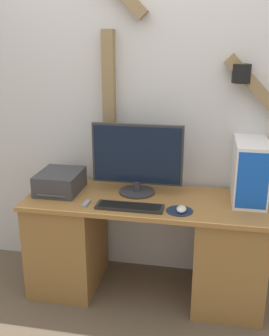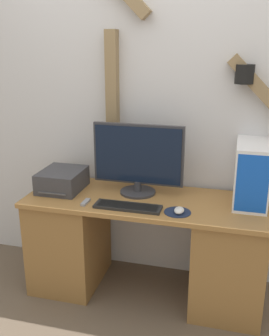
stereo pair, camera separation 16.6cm
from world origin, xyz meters
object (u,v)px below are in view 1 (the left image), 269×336
object	(u,v)px
monitor	(137,158)
computer_tower	(249,170)
printer	(60,182)
mouse	(181,209)
remote_control	(86,203)
keyboard	(130,207)

from	to	relation	value
monitor	computer_tower	distance (m)	0.75
monitor	printer	xyz separation A→B (m)	(-0.53, -0.07, -0.18)
mouse	computer_tower	bearing A→B (deg)	37.46
mouse	remote_control	size ratio (longest dim) A/B	0.86
remote_control	monitor	bearing A→B (deg)	43.18
mouse	remote_control	distance (m)	0.61
printer	mouse	bearing A→B (deg)	-12.83
mouse	printer	bearing A→B (deg)	167.17
mouse	remote_control	world-z (taller)	mouse
monitor	computer_tower	size ratio (longest dim) A/B	1.32
mouse	computer_tower	world-z (taller)	computer_tower
computer_tower	monitor	bearing A→B (deg)	-176.14
keyboard	printer	size ratio (longest dim) A/B	1.25
monitor	printer	size ratio (longest dim) A/B	1.82
keyboard	remote_control	distance (m)	0.29
mouse	computer_tower	distance (m)	0.55
keyboard	printer	distance (m)	0.57
keyboard	mouse	distance (m)	0.33
computer_tower	printer	xyz separation A→B (m)	(-1.28, -0.12, -0.13)
keyboard	printer	bearing A→B (deg)	159.88
monitor	mouse	size ratio (longest dim) A/B	6.87
mouse	printer	world-z (taller)	printer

